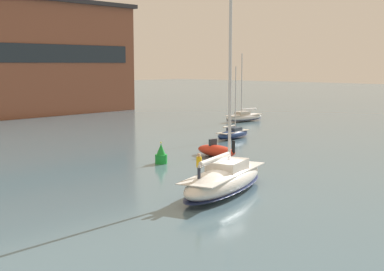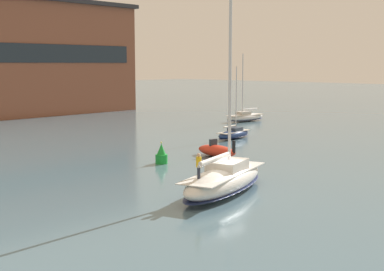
{
  "view_description": "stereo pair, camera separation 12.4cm",
  "coord_description": "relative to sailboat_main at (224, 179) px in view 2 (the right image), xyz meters",
  "views": [
    {
      "loc": [
        -27.36,
        -22.67,
        8.69
      ],
      "look_at": [
        0.0,
        3.0,
        3.66
      ],
      "focal_mm": 50.0,
      "sensor_mm": 36.0,
      "label": 1
    },
    {
      "loc": [
        -27.28,
        -22.76,
        8.69
      ],
      "look_at": [
        0.0,
        3.0,
        3.66
      ],
      "focal_mm": 50.0,
      "sensor_mm": 36.0,
      "label": 2
    }
  ],
  "objects": [
    {
      "name": "sailboat_main",
      "position": [
        0.0,
        0.0,
        0.0
      ],
      "size": [
        10.98,
        5.75,
        14.53
      ],
      "color": "white",
      "rests_on": "ground"
    },
    {
      "name": "ground_plane",
      "position": [
        -0.02,
        -0.01,
        -0.99
      ],
      "size": [
        400.0,
        400.0,
        0.0
      ],
      "primitive_type": "plane",
      "color": "slate"
    },
    {
      "name": "waterfront_building",
      "position": [
        18.43,
        63.39,
        8.9
      ],
      "size": [
        43.91,
        17.05,
        19.7
      ],
      "color": "brown",
      "rests_on": "ground"
    },
    {
      "name": "sailboat_moored_near_marina",
      "position": [
        21.34,
        16.4,
        -0.41
      ],
      "size": [
        6.28,
        2.48,
        8.42
      ],
      "color": "navy",
      "rests_on": "ground"
    },
    {
      "name": "channel_buoy",
      "position": [
        4.5,
        10.96,
        -0.22
      ],
      "size": [
        1.07,
        1.07,
        1.94
      ],
      "color": "green",
      "rests_on": "ground"
    },
    {
      "name": "sailboat_moored_mid_channel",
      "position": [
        37.17,
        27.01,
        -0.29
      ],
      "size": [
        7.65,
        2.96,
        10.26
      ],
      "color": "silver",
      "rests_on": "ground"
    },
    {
      "name": "motor_tender",
      "position": [
        10.6,
        9.8,
        -0.43
      ],
      "size": [
        2.01,
        4.6,
        1.73
      ],
      "color": "red",
      "rests_on": "ground"
    }
  ]
}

